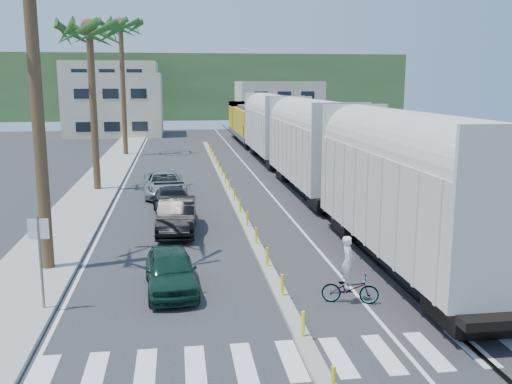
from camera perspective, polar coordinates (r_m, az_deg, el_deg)
ground at (r=16.73m, az=3.91°, el=-13.22°), size 140.00×140.00×0.00m
sidewalk at (r=40.84m, az=-15.29°, el=0.99°), size 3.00×90.00×0.15m
rails at (r=44.24m, az=2.83°, el=2.04°), size 1.56×100.00×0.06m
median at (r=35.68m, az=-2.66°, el=-0.01°), size 0.45×60.00×0.85m
crosswalk at (r=14.97m, az=5.55°, el=-16.27°), size 14.00×2.20×0.01m
lane_markings at (r=40.53m, az=-6.35°, el=1.13°), size 9.42×90.00×0.01m
freight_train at (r=40.99m, az=3.65°, el=5.38°), size 3.00×60.94×5.85m
palm_trees at (r=38.16m, az=-15.95°, el=16.48°), size 3.50×37.20×13.75m
street_sign at (r=18.08m, az=-20.81°, el=-5.41°), size 0.60×0.08×3.00m
buildings at (r=86.68m, az=-10.21°, el=9.10°), size 38.00×27.00×10.00m
hillside at (r=114.98m, az=-6.47°, el=10.42°), size 80.00×20.00×12.00m
car_lead at (r=19.32m, az=-8.53°, el=-7.75°), size 2.24×4.31×1.39m
car_second at (r=26.49m, az=-7.92°, el=-2.39°), size 2.12×4.93×1.57m
car_third at (r=29.97m, az=-8.30°, el=-1.02°), size 2.83×5.17×1.40m
car_rear at (r=35.23m, az=-9.16°, el=0.79°), size 3.08×5.56×1.46m
cyclist at (r=18.30m, az=9.34°, el=-8.89°), size 1.57×2.11×2.18m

